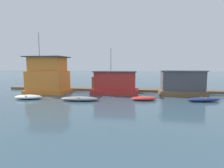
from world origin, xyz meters
name	(u,v)px	position (x,y,z in m)	size (l,w,h in m)	color
ground_plane	(113,94)	(0.00, 0.00, 0.00)	(200.00, 200.00, 0.00)	#385160
dock_walkway	(116,89)	(0.00, 3.00, 0.15)	(33.80, 2.01, 0.30)	brown
houseboat_orange	(48,76)	(-9.01, -0.46, 2.29)	(5.36, 4.17, 8.23)	orange
houseboat_red	(115,83)	(0.29, -0.10, 1.39)	(6.07, 3.41, 5.99)	red
houseboat_brown	(182,83)	(8.76, 0.28, 1.51)	(5.47, 3.29, 3.16)	brown
dinghy_white	(28,97)	(-8.85, -5.25, 0.24)	(3.19, 1.78, 0.48)	white
dinghy_grey	(80,99)	(-2.82, -5.26, 0.22)	(4.13, 1.65, 0.45)	gray
dinghy_red	(144,98)	(3.97, -3.91, 0.21)	(2.99, 1.83, 0.42)	red
dinghy_navy	(204,99)	(10.10, -3.63, 0.22)	(3.80, 1.93, 0.44)	navy
mooring_post_centre	(196,86)	(10.88, 1.75, 1.00)	(0.31, 0.31, 2.00)	brown
mooring_post_near_left	(93,84)	(-3.30, 1.75, 1.06)	(0.32, 0.32, 2.11)	brown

